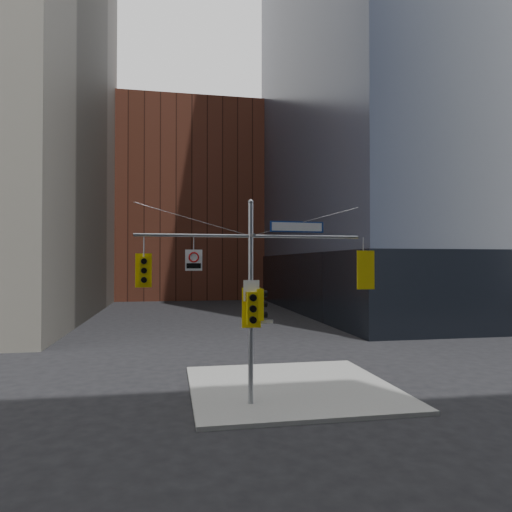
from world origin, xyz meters
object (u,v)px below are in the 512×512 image
object	(u,v)px
signal_assembly	(251,281)
traffic_light_east_arm	(363,270)
traffic_light_west_arm	(144,270)
traffic_light_pole_front	(252,308)
regulatory_sign_arm	(194,259)
traffic_light_pole_side	(260,304)
street_sign_blade	(297,227)

from	to	relation	value
signal_assembly	traffic_light_east_arm	size ratio (longest dim) A/B	5.67
signal_assembly	traffic_light_west_arm	bearing A→B (deg)	179.80
signal_assembly	traffic_light_west_arm	xyz separation A→B (m)	(-3.66, 0.01, 0.38)
signal_assembly	traffic_light_pole_front	size ratio (longest dim) A/B	5.73
traffic_light_pole_front	regulatory_sign_arm	size ratio (longest dim) A/B	1.92
traffic_light_pole_side	traffic_light_pole_front	distance (m)	0.44
signal_assembly	regulatory_sign_arm	world-z (taller)	signal_assembly
traffic_light_pole_side	street_sign_blade	world-z (taller)	street_sign_blade
traffic_light_west_arm	regulatory_sign_arm	distance (m)	1.71
traffic_light_east_arm	traffic_light_pole_front	size ratio (longest dim) A/B	1.01
traffic_light_pole_side	street_sign_blade	xyz separation A→B (m)	(1.36, -0.01, 2.76)
regulatory_sign_arm	traffic_light_west_arm	bearing A→B (deg)	-178.01
signal_assembly	traffic_light_east_arm	world-z (taller)	signal_assembly
street_sign_blade	traffic_light_east_arm	bearing A→B (deg)	-3.98
traffic_light_west_arm	regulatory_sign_arm	xyz separation A→B (m)	(1.67, -0.03, 0.37)
signal_assembly	traffic_light_west_arm	distance (m)	3.68
signal_assembly	traffic_light_pole_side	size ratio (longest dim) A/B	7.16
traffic_light_west_arm	traffic_light_east_arm	xyz separation A→B (m)	(7.87, -0.01, -0.00)
traffic_light_east_arm	regulatory_sign_arm	size ratio (longest dim) A/B	1.94
traffic_light_pole_side	street_sign_blade	distance (m)	3.07
signal_assembly	traffic_light_pole_front	distance (m)	0.96
traffic_light_east_arm	regulatory_sign_arm	bearing A→B (deg)	-1.14
traffic_light_pole_front	traffic_light_pole_side	bearing A→B (deg)	42.98
traffic_light_pole_side	regulatory_sign_arm	xyz separation A→B (m)	(-2.32, -0.04, 1.58)
traffic_light_east_arm	street_sign_blade	distance (m)	2.97
traffic_light_west_arm	traffic_light_east_arm	world-z (taller)	traffic_light_east_arm
street_sign_blade	regulatory_sign_arm	size ratio (longest dim) A/B	2.76
signal_assembly	regulatory_sign_arm	bearing A→B (deg)	-179.42
traffic_light_west_arm	regulatory_sign_arm	size ratio (longest dim) A/B	1.59
signal_assembly	traffic_light_east_arm	distance (m)	4.23
traffic_light_pole_side	signal_assembly	bearing A→B (deg)	82.07
street_sign_blade	regulatory_sign_arm	xyz separation A→B (m)	(-3.67, -0.02, -1.18)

